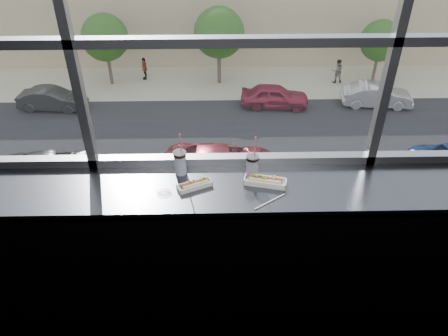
{
  "coord_description": "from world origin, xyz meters",
  "views": [
    {
      "loc": [
        -0.12,
        -1.11,
        2.91
      ],
      "look_at": [
        -0.07,
        1.23,
        1.25
      ],
      "focal_mm": 35.0,
      "sensor_mm": 36.0,
      "label": 1
    }
  ],
  "objects_px": {
    "hotdog_tray_right": "(265,181)",
    "car_far_a": "(51,96)",
    "car_near_b": "(52,164)",
    "loose_straw": "(270,202)",
    "tree_left": "(105,38)",
    "tree_right": "(381,41)",
    "car_far_b": "(275,93)",
    "wrapper": "(164,192)",
    "soda_cup_left": "(180,161)",
    "car_near_c": "(224,159)",
    "soda_cup_right": "(252,165)",
    "tree_center": "(219,33)",
    "pedestrian_d": "(338,69)",
    "car_far_c": "(377,92)",
    "hotdog_tray_left": "(195,184)",
    "pedestrian_a": "(144,66)"
  },
  "relations": [
    {
      "from": "soda_cup_left",
      "to": "wrapper",
      "type": "xyz_separation_m",
      "value": [
        -0.1,
        -0.23,
        -0.09
      ]
    },
    {
      "from": "car_near_c",
      "to": "tree_right",
      "type": "relative_size",
      "value": 1.48
    },
    {
      "from": "car_near_c",
      "to": "tree_center",
      "type": "bearing_deg",
      "value": 4.46
    },
    {
      "from": "pedestrian_d",
      "to": "tree_left",
      "type": "relative_size",
      "value": 0.41
    },
    {
      "from": "hotdog_tray_left",
      "to": "soda_cup_left",
      "type": "bearing_deg",
      "value": 97.16
    },
    {
      "from": "car_far_a",
      "to": "pedestrian_d",
      "type": "relative_size",
      "value": 2.69
    },
    {
      "from": "hotdog_tray_right",
      "to": "tree_right",
      "type": "relative_size",
      "value": 0.06
    },
    {
      "from": "tree_right",
      "to": "car_far_b",
      "type": "bearing_deg",
      "value": -153.34
    },
    {
      "from": "car_near_b",
      "to": "soda_cup_right",
      "type": "bearing_deg",
      "value": -157.61
    },
    {
      "from": "car_near_c",
      "to": "tree_center",
      "type": "distance_m",
      "value": 12.28
    },
    {
      "from": "hotdog_tray_right",
      "to": "tree_center",
      "type": "distance_m",
      "value": 29.45
    },
    {
      "from": "pedestrian_d",
      "to": "tree_right",
      "type": "distance_m",
      "value": 3.51
    },
    {
      "from": "car_near_b",
      "to": "car_near_c",
      "type": "height_order",
      "value": "car_near_c"
    },
    {
      "from": "hotdog_tray_left",
      "to": "hotdog_tray_right",
      "type": "height_order",
      "value": "hotdog_tray_right"
    },
    {
      "from": "tree_right",
      "to": "wrapper",
      "type": "bearing_deg",
      "value": -113.51
    },
    {
      "from": "car_near_b",
      "to": "loose_straw",
      "type": "bearing_deg",
      "value": -157.75
    },
    {
      "from": "hotdog_tray_right",
      "to": "car_far_a",
      "type": "relative_size",
      "value": 0.05
    },
    {
      "from": "car_near_b",
      "to": "tree_right",
      "type": "xyz_separation_m",
      "value": [
        20.43,
        12.0,
        2.1
      ]
    },
    {
      "from": "car_near_b",
      "to": "tree_right",
      "type": "relative_size",
      "value": 1.29
    },
    {
      "from": "car_far_c",
      "to": "wrapper",
      "type": "bearing_deg",
      "value": 160.98
    },
    {
      "from": "car_far_b",
      "to": "hotdog_tray_left",
      "type": "bearing_deg",
      "value": 174.89
    },
    {
      "from": "hotdog_tray_left",
      "to": "pedestrian_a",
      "type": "bearing_deg",
      "value": 75.84
    },
    {
      "from": "soda_cup_right",
      "to": "car_far_b",
      "type": "bearing_deg",
      "value": 81.14
    },
    {
      "from": "car_far_a",
      "to": "wrapper",
      "type": "bearing_deg",
      "value": -151.75
    },
    {
      "from": "hotdog_tray_left",
      "to": "car_far_c",
      "type": "bearing_deg",
      "value": 41.24
    },
    {
      "from": "loose_straw",
      "to": "tree_left",
      "type": "height_order",
      "value": "loose_straw"
    },
    {
      "from": "soda_cup_right",
      "to": "loose_straw",
      "type": "xyz_separation_m",
      "value": [
        0.1,
        -0.27,
        -0.09
      ]
    },
    {
      "from": "car_near_b",
      "to": "car_near_c",
      "type": "distance_m",
      "value": 8.85
    },
    {
      "from": "tree_right",
      "to": "loose_straw",
      "type": "bearing_deg",
      "value": -112.25
    },
    {
      "from": "pedestrian_d",
      "to": "tree_center",
      "type": "relative_size",
      "value": 0.38
    },
    {
      "from": "wrapper",
      "to": "car_far_b",
      "type": "xyz_separation_m",
      "value": [
        4.36,
        24.34,
        -11.02
      ]
    },
    {
      "from": "tree_center",
      "to": "tree_right",
      "type": "distance_m",
      "value": 11.67
    },
    {
      "from": "car_far_b",
      "to": "tree_right",
      "type": "distance_m",
      "value": 9.15
    },
    {
      "from": "tree_left",
      "to": "tree_right",
      "type": "distance_m",
      "value": 19.72
    },
    {
      "from": "hotdog_tray_left",
      "to": "soda_cup_left",
      "type": "relative_size",
      "value": 0.73
    },
    {
      "from": "hotdog_tray_right",
      "to": "pedestrian_d",
      "type": "xyz_separation_m",
      "value": [
        8.8,
        28.11,
        -11.01
      ]
    },
    {
      "from": "tree_right",
      "to": "soda_cup_left",
      "type": "bearing_deg",
      "value": -113.51
    },
    {
      "from": "tree_center",
      "to": "car_far_c",
      "type": "bearing_deg",
      "value": -20.69
    },
    {
      "from": "hotdog_tray_left",
      "to": "tree_right",
      "type": "bearing_deg",
      "value": 42.55
    },
    {
      "from": "wrapper",
      "to": "pedestrian_a",
      "type": "bearing_deg",
      "value": 99.68
    },
    {
      "from": "wrapper",
      "to": "soda_cup_left",
      "type": "bearing_deg",
      "value": 66.82
    },
    {
      "from": "tree_left",
      "to": "loose_straw",
      "type": "bearing_deg",
      "value": -74.16
    },
    {
      "from": "car_far_a",
      "to": "tree_center",
      "type": "distance_m",
      "value": 12.23
    },
    {
      "from": "loose_straw",
      "to": "car_near_c",
      "type": "relative_size",
      "value": 0.04
    },
    {
      "from": "soda_cup_left",
      "to": "car_far_b",
      "type": "bearing_deg",
      "value": 79.97
    },
    {
      "from": "car_far_c",
      "to": "pedestrian_d",
      "type": "bearing_deg",
      "value": 30.78
    },
    {
      "from": "soda_cup_left",
      "to": "soda_cup_right",
      "type": "relative_size",
      "value": 0.98
    },
    {
      "from": "hotdog_tray_left",
      "to": "hotdog_tray_right",
      "type": "bearing_deg",
      "value": -21.19
    },
    {
      "from": "hotdog_tray_right",
      "to": "tree_right",
      "type": "height_order",
      "value": "hotdog_tray_right"
    },
    {
      "from": "wrapper",
      "to": "car_near_b",
      "type": "relative_size",
      "value": 0.02
    }
  ]
}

